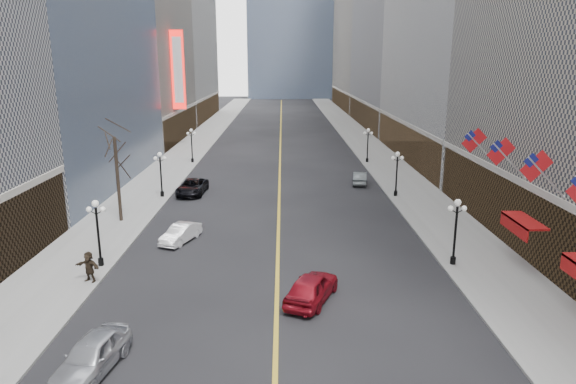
{
  "coord_description": "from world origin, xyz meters",
  "views": [
    {
      "loc": [
        0.35,
        -2.11,
        13.41
      ],
      "look_at": [
        0.59,
        19.95,
        7.76
      ],
      "focal_mm": 32.0,
      "sensor_mm": 36.0,
      "label": 1
    }
  ],
  "objects_px": {
    "car_nb_mid": "(181,233)",
    "streetlamp_east_3": "(368,142)",
    "streetlamp_east_2": "(397,169)",
    "streetlamp_west_2": "(161,170)",
    "streetlamp_west_1": "(97,226)",
    "car_sb_far": "(360,178)",
    "car_sb_mid": "(312,287)",
    "streetlamp_east_1": "(456,225)",
    "car_nb_far": "(192,187)",
    "streetlamp_west_3": "(192,142)",
    "car_nb_near": "(92,355)"
  },
  "relations": [
    {
      "from": "streetlamp_east_3",
      "to": "car_nb_far",
      "type": "xyz_separation_m",
      "value": [
        -20.8,
        -16.58,
        -2.13
      ]
    },
    {
      "from": "streetlamp_east_3",
      "to": "streetlamp_west_1",
      "type": "distance_m",
      "value": 43.05
    },
    {
      "from": "streetlamp_east_3",
      "to": "streetlamp_east_1",
      "type": "bearing_deg",
      "value": -90.0
    },
    {
      "from": "car_nb_far",
      "to": "streetlamp_west_3",
      "type": "bearing_deg",
      "value": 102.86
    },
    {
      "from": "streetlamp_west_3",
      "to": "car_nb_far",
      "type": "distance_m",
      "value": 16.95
    },
    {
      "from": "streetlamp_east_3",
      "to": "car_sb_far",
      "type": "bearing_deg",
      "value": -102.88
    },
    {
      "from": "car_nb_mid",
      "to": "car_sb_far",
      "type": "height_order",
      "value": "car_sb_far"
    },
    {
      "from": "streetlamp_west_1",
      "to": "car_nb_near",
      "type": "xyz_separation_m",
      "value": [
        3.7,
        -11.89,
        -2.09
      ]
    },
    {
      "from": "car_nb_mid",
      "to": "car_nb_far",
      "type": "relative_size",
      "value": 0.74
    },
    {
      "from": "streetlamp_west_1",
      "to": "car_nb_mid",
      "type": "height_order",
      "value": "streetlamp_west_1"
    },
    {
      "from": "streetlamp_east_2",
      "to": "streetlamp_west_1",
      "type": "relative_size",
      "value": 1.0
    },
    {
      "from": "streetlamp_east_3",
      "to": "car_nb_mid",
      "type": "relative_size",
      "value": 1.1
    },
    {
      "from": "car_sb_mid",
      "to": "car_nb_near",
      "type": "bearing_deg",
      "value": 56.85
    },
    {
      "from": "streetlamp_east_1",
      "to": "car_nb_mid",
      "type": "xyz_separation_m",
      "value": [
        -19.22,
        4.96,
        -2.23
      ]
    },
    {
      "from": "streetlamp_east_1",
      "to": "streetlamp_east_3",
      "type": "xyz_separation_m",
      "value": [
        0.0,
        36.0,
        0.0
      ]
    },
    {
      "from": "streetlamp_east_3",
      "to": "car_nb_near",
      "type": "relative_size",
      "value": 0.95
    },
    {
      "from": "streetlamp_west_2",
      "to": "streetlamp_west_3",
      "type": "xyz_separation_m",
      "value": [
        0.0,
        18.0,
        0.0
      ]
    },
    {
      "from": "streetlamp_west_1",
      "to": "car_nb_far",
      "type": "relative_size",
      "value": 0.81
    },
    {
      "from": "car_sb_mid",
      "to": "car_sb_far",
      "type": "bearing_deg",
      "value": -80.75
    },
    {
      "from": "car_nb_mid",
      "to": "car_nb_far",
      "type": "bearing_deg",
      "value": 117.3
    },
    {
      "from": "car_nb_far",
      "to": "car_sb_mid",
      "type": "relative_size",
      "value": 1.12
    },
    {
      "from": "car_nb_mid",
      "to": "streetlamp_west_2",
      "type": "bearing_deg",
      "value": 129.64
    },
    {
      "from": "car_sb_mid",
      "to": "streetlamp_west_2",
      "type": "bearing_deg",
      "value": -36.24
    },
    {
      "from": "streetlamp_west_2",
      "to": "car_nb_mid",
      "type": "xyz_separation_m",
      "value": [
        4.38,
        -13.04,
        -2.23
      ]
    },
    {
      "from": "streetlamp_east_3",
      "to": "streetlamp_west_1",
      "type": "relative_size",
      "value": 1.0
    },
    {
      "from": "streetlamp_west_3",
      "to": "car_sb_far",
      "type": "relative_size",
      "value": 1.08
    },
    {
      "from": "streetlamp_east_3",
      "to": "streetlamp_west_2",
      "type": "relative_size",
      "value": 1.0
    },
    {
      "from": "car_nb_far",
      "to": "car_sb_mid",
      "type": "height_order",
      "value": "car_sb_mid"
    },
    {
      "from": "streetlamp_west_3",
      "to": "car_nb_near",
      "type": "height_order",
      "value": "streetlamp_west_3"
    },
    {
      "from": "streetlamp_east_3",
      "to": "car_sb_far",
      "type": "relative_size",
      "value": 1.08
    },
    {
      "from": "streetlamp_west_2",
      "to": "car_sb_mid",
      "type": "xyz_separation_m",
      "value": [
        13.8,
        -23.08,
        -2.06
      ]
    },
    {
      "from": "car_nb_mid",
      "to": "streetlamp_east_3",
      "type": "bearing_deg",
      "value": 79.3
    },
    {
      "from": "streetlamp_west_3",
      "to": "car_nb_far",
      "type": "bearing_deg",
      "value": -80.41
    },
    {
      "from": "streetlamp_east_1",
      "to": "streetlamp_west_3",
      "type": "bearing_deg",
      "value": 123.25
    },
    {
      "from": "streetlamp_west_2",
      "to": "streetlamp_west_1",
      "type": "bearing_deg",
      "value": -90.0
    },
    {
      "from": "streetlamp_east_3",
      "to": "streetlamp_east_2",
      "type": "bearing_deg",
      "value": -90.0
    },
    {
      "from": "streetlamp_west_1",
      "to": "car_sb_far",
      "type": "xyz_separation_m",
      "value": [
        20.8,
        23.76,
        -2.21
      ]
    },
    {
      "from": "car_sb_mid",
      "to": "streetlamp_west_1",
      "type": "bearing_deg",
      "value": 2.68
    },
    {
      "from": "streetlamp_east_1",
      "to": "streetlamp_east_3",
      "type": "bearing_deg",
      "value": 90.0
    },
    {
      "from": "streetlamp_west_2",
      "to": "car_sb_far",
      "type": "distance_m",
      "value": 21.7
    },
    {
      "from": "streetlamp_east_3",
      "to": "car_sb_mid",
      "type": "relative_size",
      "value": 0.91
    },
    {
      "from": "streetlamp_east_2",
      "to": "streetlamp_west_3",
      "type": "distance_m",
      "value": 29.68
    },
    {
      "from": "car_nb_near",
      "to": "car_nb_far",
      "type": "height_order",
      "value": "car_nb_near"
    },
    {
      "from": "streetlamp_east_2",
      "to": "streetlamp_west_3",
      "type": "height_order",
      "value": "same"
    },
    {
      "from": "streetlamp_west_3",
      "to": "car_nb_mid",
      "type": "distance_m",
      "value": 31.42
    },
    {
      "from": "streetlamp_east_2",
      "to": "streetlamp_west_2",
      "type": "relative_size",
      "value": 1.0
    },
    {
      "from": "streetlamp_east_1",
      "to": "car_sb_far",
      "type": "height_order",
      "value": "streetlamp_east_1"
    },
    {
      "from": "streetlamp_west_2",
      "to": "car_sb_far",
      "type": "height_order",
      "value": "streetlamp_west_2"
    },
    {
      "from": "streetlamp_east_3",
      "to": "car_sb_far",
      "type": "distance_m",
      "value": 12.75
    },
    {
      "from": "streetlamp_west_3",
      "to": "streetlamp_west_2",
      "type": "bearing_deg",
      "value": -90.0
    }
  ]
}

